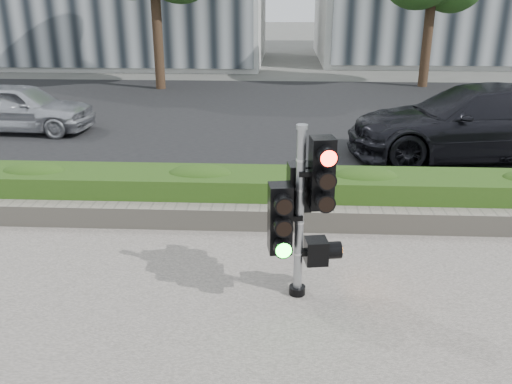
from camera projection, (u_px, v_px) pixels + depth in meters
The scene contains 8 objects.
ground at pixel (268, 293), 6.71m from camera, with size 120.00×120.00×0.00m, color #51514C.
road at pixel (278, 116), 16.06m from camera, with size 60.00×13.00×0.02m, color black.
curb at pixel (274, 197), 9.63m from camera, with size 60.00×0.25×0.12m, color gray.
stone_wall at pixel (272, 218), 8.41m from camera, with size 12.00×0.32×0.34m, color gray.
hedge at pixel (273, 193), 8.96m from camera, with size 12.00×1.00×0.68m, color #4A7423.
traffic_signal at pixel (302, 204), 6.27m from camera, with size 0.76×0.60×2.12m.
car_silver at pixel (21, 107), 14.08m from camera, with size 1.50×3.73×1.27m, color #B7B9BF.
car_dark at pixel (474, 122), 11.87m from camera, with size 2.22×5.46×1.58m, color black.
Camera 1 is at (0.15, -5.84, 3.53)m, focal length 38.00 mm.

